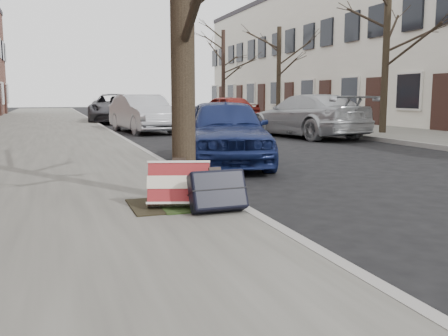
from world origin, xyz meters
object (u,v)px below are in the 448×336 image
object	(u,v)px
car_near_front	(225,131)
car_near_mid	(143,114)
suitcase_red	(179,185)
suitcase_navy	(218,190)

from	to	relation	value
car_near_front	car_near_mid	world-z (taller)	car_near_mid
suitcase_red	car_near_front	distance (m)	4.40
car_near_front	car_near_mid	bearing A→B (deg)	103.37
suitcase_red	car_near_front	world-z (taller)	car_near_front
car_near_mid	car_near_front	bearing A→B (deg)	-98.12
suitcase_red	suitcase_navy	distance (m)	0.47
suitcase_red	suitcase_navy	world-z (taller)	suitcase_red
suitcase_red	car_near_mid	world-z (taller)	car_near_mid
car_near_front	suitcase_navy	bearing A→B (deg)	-96.77
suitcase_navy	car_near_front	size ratio (longest dim) A/B	0.15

